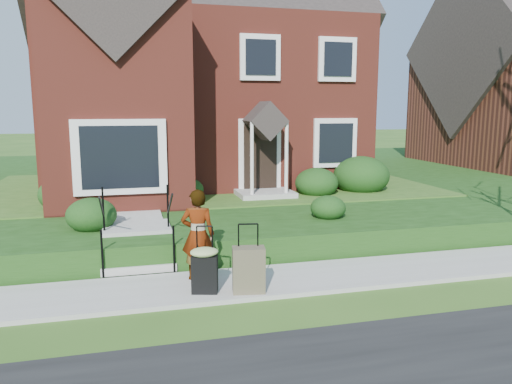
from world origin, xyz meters
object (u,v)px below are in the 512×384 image
object	(u,v)px
suitcase_olive	(249,270)
front_steps	(138,241)
suitcase_black	(205,267)
woman	(198,235)

from	to	relation	value
suitcase_olive	front_steps	bearing A→B (deg)	135.70
front_steps	suitcase_olive	bearing A→B (deg)	-53.37
suitcase_black	suitcase_olive	size ratio (longest dim) A/B	0.98
suitcase_black	suitcase_olive	distance (m)	0.74
front_steps	suitcase_black	xyz separation A→B (m)	(1.05, -2.22, 0.05)
woman	suitcase_black	bearing A→B (deg)	104.27
front_steps	suitcase_olive	xyz separation A→B (m)	(1.77, -2.38, -0.00)
woman	suitcase_black	xyz separation A→B (m)	(0.01, -0.72, -0.39)
front_steps	woman	distance (m)	1.88
front_steps	woman	xyz separation A→B (m)	(1.04, -1.51, 0.43)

